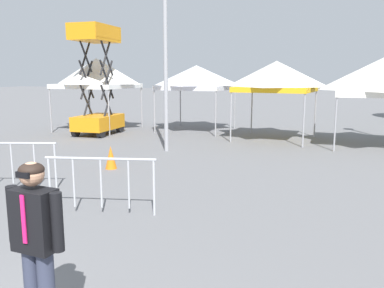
{
  "coord_description": "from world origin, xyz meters",
  "views": [
    {
      "loc": [
        2.87,
        -1.56,
        2.56
      ],
      "look_at": [
        0.07,
        5.14,
        1.3
      ],
      "focal_mm": 37.02,
      "sensor_mm": 36.0,
      "label": 1
    }
  ],
  "objects_px": {
    "canopy_tent_behind_right": "(97,73)",
    "canopy_tent_center": "(196,78)",
    "canopy_tent_behind_center": "(276,76)",
    "light_pole_near_lift": "(165,24)",
    "crowd_barrier_by_lift": "(11,156)",
    "canopy_tent_right_of_center": "(384,77)",
    "crowd_barrier_near_person": "(101,174)",
    "scissor_lift": "(98,103)",
    "person_foreground": "(36,239)",
    "traffic_cone_lot_center": "(111,157)"
  },
  "relations": [
    {
      "from": "canopy_tent_behind_right",
      "to": "crowd_barrier_near_person",
      "type": "relative_size",
      "value": 1.66
    },
    {
      "from": "light_pole_near_lift",
      "to": "canopy_tent_behind_center",
      "type": "bearing_deg",
      "value": 53.57
    },
    {
      "from": "crowd_barrier_near_person",
      "to": "canopy_tent_right_of_center",
      "type": "bearing_deg",
      "value": 62.55
    },
    {
      "from": "canopy_tent_behind_right",
      "to": "crowd_barrier_by_lift",
      "type": "bearing_deg",
      "value": -65.38
    },
    {
      "from": "canopy_tent_center",
      "to": "canopy_tent_right_of_center",
      "type": "distance_m",
      "value": 7.86
    },
    {
      "from": "canopy_tent_center",
      "to": "person_foreground",
      "type": "height_order",
      "value": "canopy_tent_center"
    },
    {
      "from": "crowd_barrier_by_lift",
      "to": "traffic_cone_lot_center",
      "type": "relative_size",
      "value": 3.1
    },
    {
      "from": "scissor_lift",
      "to": "traffic_cone_lot_center",
      "type": "height_order",
      "value": "scissor_lift"
    },
    {
      "from": "canopy_tent_center",
      "to": "crowd_barrier_by_lift",
      "type": "xyz_separation_m",
      "value": [
        -0.23,
        -10.59,
        -1.7
      ]
    },
    {
      "from": "canopy_tent_behind_center",
      "to": "light_pole_near_lift",
      "type": "xyz_separation_m",
      "value": [
        -2.91,
        -3.94,
        1.7
      ]
    },
    {
      "from": "light_pole_near_lift",
      "to": "crowd_barrier_by_lift",
      "type": "xyz_separation_m",
      "value": [
        -1.22,
        -5.44,
        -3.47
      ]
    },
    {
      "from": "scissor_lift",
      "to": "light_pole_near_lift",
      "type": "relative_size",
      "value": 0.63
    },
    {
      "from": "crowd_barrier_by_lift",
      "to": "traffic_cone_lot_center",
      "type": "height_order",
      "value": "crowd_barrier_by_lift"
    },
    {
      "from": "canopy_tent_behind_center",
      "to": "scissor_lift",
      "type": "xyz_separation_m",
      "value": [
        -7.38,
        -1.62,
        -1.16
      ]
    },
    {
      "from": "crowd_barrier_near_person",
      "to": "traffic_cone_lot_center",
      "type": "distance_m",
      "value": 3.68
    },
    {
      "from": "scissor_lift",
      "to": "traffic_cone_lot_center",
      "type": "xyz_separation_m",
      "value": [
        4.21,
        -5.27,
        -1.04
      ]
    },
    {
      "from": "light_pole_near_lift",
      "to": "crowd_barrier_near_person",
      "type": "relative_size",
      "value": 3.63
    },
    {
      "from": "canopy_tent_behind_center",
      "to": "traffic_cone_lot_center",
      "type": "distance_m",
      "value": 7.9
    },
    {
      "from": "canopy_tent_center",
      "to": "light_pole_near_lift",
      "type": "height_order",
      "value": "light_pole_near_lift"
    },
    {
      "from": "canopy_tent_right_of_center",
      "to": "light_pole_near_lift",
      "type": "bearing_deg",
      "value": -151.06
    },
    {
      "from": "canopy_tent_center",
      "to": "crowd_barrier_by_lift",
      "type": "relative_size",
      "value": 1.55
    },
    {
      "from": "canopy_tent_behind_right",
      "to": "canopy_tent_behind_center",
      "type": "bearing_deg",
      "value": 2.72
    },
    {
      "from": "canopy_tent_behind_center",
      "to": "scissor_lift",
      "type": "bearing_deg",
      "value": -167.59
    },
    {
      "from": "canopy_tent_behind_right",
      "to": "canopy_tent_center",
      "type": "distance_m",
      "value": 4.64
    },
    {
      "from": "scissor_lift",
      "to": "crowd_barrier_by_lift",
      "type": "relative_size",
      "value": 2.34
    },
    {
      "from": "scissor_lift",
      "to": "person_foreground",
      "type": "bearing_deg",
      "value": -56.42
    },
    {
      "from": "person_foreground",
      "to": "traffic_cone_lot_center",
      "type": "bearing_deg",
      "value": 118.85
    },
    {
      "from": "canopy_tent_behind_center",
      "to": "person_foreground",
      "type": "height_order",
      "value": "canopy_tent_behind_center"
    },
    {
      "from": "canopy_tent_behind_right",
      "to": "light_pole_near_lift",
      "type": "relative_size",
      "value": 0.46
    },
    {
      "from": "crowd_barrier_near_person",
      "to": "canopy_tent_behind_right",
      "type": "bearing_deg",
      "value": 126.05
    },
    {
      "from": "canopy_tent_right_of_center",
      "to": "crowd_barrier_by_lift",
      "type": "bearing_deg",
      "value": -130.98
    },
    {
      "from": "canopy_tent_right_of_center",
      "to": "traffic_cone_lot_center",
      "type": "distance_m",
      "value": 9.92
    },
    {
      "from": "canopy_tent_right_of_center",
      "to": "light_pole_near_lift",
      "type": "height_order",
      "value": "light_pole_near_lift"
    },
    {
      "from": "canopy_tent_right_of_center",
      "to": "light_pole_near_lift",
      "type": "distance_m",
      "value": 7.89
    },
    {
      "from": "crowd_barrier_by_lift",
      "to": "canopy_tent_right_of_center",
      "type": "bearing_deg",
      "value": 49.02
    },
    {
      "from": "light_pole_near_lift",
      "to": "traffic_cone_lot_center",
      "type": "xyz_separation_m",
      "value": [
        -0.26,
        -2.95,
        -3.9
      ]
    },
    {
      "from": "canopy_tent_behind_right",
      "to": "canopy_tent_right_of_center",
      "type": "height_order",
      "value": "canopy_tent_behind_right"
    },
    {
      "from": "canopy_tent_behind_right",
      "to": "canopy_tent_behind_center",
      "type": "relative_size",
      "value": 1.07
    },
    {
      "from": "person_foreground",
      "to": "traffic_cone_lot_center",
      "type": "xyz_separation_m",
      "value": [
        -3.49,
        6.33,
        -0.71
      ]
    },
    {
      "from": "canopy_tent_behind_center",
      "to": "traffic_cone_lot_center",
      "type": "bearing_deg",
      "value": -114.69
    },
    {
      "from": "canopy_tent_center",
      "to": "crowd_barrier_by_lift",
      "type": "height_order",
      "value": "canopy_tent_center"
    },
    {
      "from": "canopy_tent_center",
      "to": "scissor_lift",
      "type": "height_order",
      "value": "scissor_lift"
    },
    {
      "from": "light_pole_near_lift",
      "to": "canopy_tent_center",
      "type": "bearing_deg",
      "value": 100.89
    },
    {
      "from": "canopy_tent_center",
      "to": "scissor_lift",
      "type": "relative_size",
      "value": 0.66
    },
    {
      "from": "canopy_tent_center",
      "to": "person_foreground",
      "type": "xyz_separation_m",
      "value": [
        4.22,
        -14.42,
        -1.42
      ]
    },
    {
      "from": "canopy_tent_right_of_center",
      "to": "crowd_barrier_near_person",
      "type": "height_order",
      "value": "canopy_tent_right_of_center"
    },
    {
      "from": "canopy_tent_center",
      "to": "scissor_lift",
      "type": "distance_m",
      "value": 4.61
    },
    {
      "from": "person_foreground",
      "to": "light_pole_near_lift",
      "type": "height_order",
      "value": "light_pole_near_lift"
    },
    {
      "from": "light_pole_near_lift",
      "to": "person_foreground",
      "type": "bearing_deg",
      "value": -70.81
    },
    {
      "from": "canopy_tent_behind_right",
      "to": "scissor_lift",
      "type": "height_order",
      "value": "scissor_lift"
    }
  ]
}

